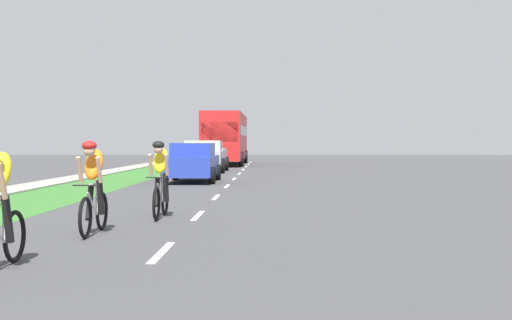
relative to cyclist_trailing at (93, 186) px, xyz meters
The scene contains 9 objects.
ground_plane 10.69m from the cyclist_trailing, 82.21° to the left, with size 120.00×120.00×0.00m, color #424244.
grass_verge 11.10m from the cyclist_trailing, 107.55° to the left, with size 2.69×70.00×0.01m, color #38722D.
sidewalk_concrete 11.87m from the cyclist_trailing, 116.88° to the left, with size 1.34×70.00×0.10m, color #9E998E.
lane_markings_center 14.65m from the cyclist_trailing, 84.34° to the left, with size 0.12×53.13×0.01m.
cyclist_trailing is the anchor object (origin of this frame).
cyclist_distant 2.51m from the cyclist_trailing, 73.02° to the left, with size 0.42×1.72×1.58m.
sedan_blue 14.76m from the cyclist_trailing, 90.24° to the left, with size 1.98×4.30×1.52m.
pickup_silver 23.26m from the cyclist_trailing, 91.02° to the left, with size 2.22×5.10×1.64m.
bus_red 34.73m from the cyclist_trailing, 90.17° to the left, with size 2.78×11.60×3.48m.
Camera 1 is at (1.53, -1.57, 1.55)m, focal length 46.36 mm.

